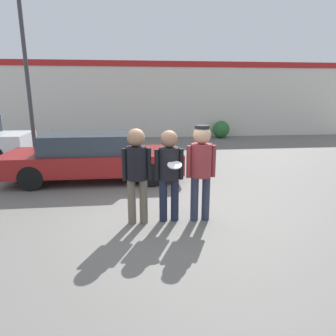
{
  "coord_description": "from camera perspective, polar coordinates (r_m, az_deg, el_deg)",
  "views": [
    {
      "loc": [
        -0.37,
        -5.5,
        2.39
      ],
      "look_at": [
        0.24,
        -0.0,
        1.0
      ],
      "focal_mm": 32.0,
      "sensor_mm": 36.0,
      "label": 1
    }
  ],
  "objects": [
    {
      "name": "parked_car_near",
      "position": [
        8.62,
        -13.94,
        2.23
      ],
      "size": [
        4.8,
        1.88,
        1.31
      ],
      "color": "maroon",
      "rests_on": "ground"
    },
    {
      "name": "storefront_building",
      "position": [
        16.6,
        -5.25,
        12.86
      ],
      "size": [
        24.0,
        0.22,
        4.03
      ],
      "color": "silver",
      "rests_on": "ground"
    },
    {
      "name": "person_middle_with_frisbee",
      "position": [
        5.52,
        0.21,
        0.07
      ],
      "size": [
        0.54,
        0.57,
        1.74
      ],
      "color": "#1E2338",
      "rests_on": "ground"
    },
    {
      "name": "ground_plane",
      "position": [
        6.01,
        -2.36,
        -9.33
      ],
      "size": [
        56.0,
        56.0,
        0.0
      ],
      "primitive_type": "plane",
      "color": "#66635E"
    },
    {
      "name": "street_lamp",
      "position": [
        10.42,
        -24.32,
        19.84
      ],
      "size": [
        1.43,
        0.35,
        5.92
      ],
      "color": "#38383D",
      "rests_on": "ground"
    },
    {
      "name": "person_right",
      "position": [
        5.57,
        6.32,
        0.87
      ],
      "size": [
        0.55,
        0.38,
        1.82
      ],
      "color": "#2D3347",
      "rests_on": "ground"
    },
    {
      "name": "person_left",
      "position": [
        5.43,
        -5.97,
        0.08
      ],
      "size": [
        0.53,
        0.36,
        1.78
      ],
      "color": "#665B4C",
      "rests_on": "ground"
    },
    {
      "name": "shrub",
      "position": [
        16.73,
        10.05,
        7.28
      ],
      "size": [
        0.92,
        0.92,
        0.92
      ],
      "color": "#2D6B33",
      "rests_on": "ground"
    }
  ]
}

